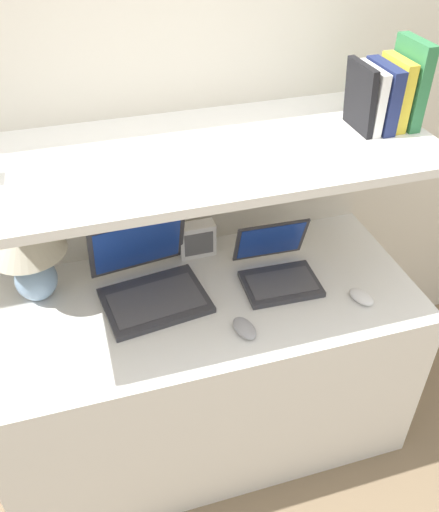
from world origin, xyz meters
TOP-DOWN VIEW (x-y plane):
  - ground_plane at (0.00, 0.00)m, footprint 12.00×12.00m
  - wall_back at (0.00, 0.71)m, footprint 6.00×0.05m
  - desk at (0.00, 0.32)m, footprint 1.43×0.64m
  - back_riser at (0.00, 0.66)m, footprint 1.43×0.04m
  - shelf at (0.00, 0.39)m, footprint 1.43×0.58m
  - table_lamp at (-0.52, 0.49)m, footprint 0.24×0.24m
  - laptop_large at (-0.16, 0.40)m, footprint 0.37×0.35m
  - laptop_small at (0.27, 0.35)m, footprint 0.26×0.26m
  - computer_mouse at (0.08, 0.14)m, footprint 0.08×0.11m
  - second_mouse at (0.50, 0.16)m, footprint 0.08×0.11m
  - router_box at (0.04, 0.56)m, footprint 0.13×0.06m
  - book_green at (0.67, 0.39)m, footprint 0.04×0.16m
  - book_yellow at (0.62, 0.39)m, footprint 0.03×0.15m
  - book_navy at (0.58, 0.39)m, footprint 0.04×0.17m
  - book_white at (0.54, 0.39)m, footprint 0.03×0.16m
  - book_black at (0.51, 0.39)m, footprint 0.03×0.15m

SIDE VIEW (x-z plane):
  - ground_plane at x=0.00m, z-range 0.00..0.00m
  - desk at x=0.00m, z-range 0.00..0.71m
  - back_riser at x=0.00m, z-range 0.00..1.18m
  - computer_mouse at x=0.08m, z-range 0.71..0.74m
  - second_mouse at x=0.50m, z-range 0.71..0.74m
  - laptop_small at x=0.27m, z-range 0.66..0.85m
  - laptop_large at x=-0.16m, z-range 0.64..0.88m
  - router_box at x=0.04m, z-range 0.71..0.84m
  - table_lamp at x=-0.52m, z-range 0.75..1.07m
  - shelf at x=0.00m, z-range 1.18..1.21m
  - wall_back at x=0.00m, z-range 0.00..2.40m
  - book_white at x=0.54m, z-range 1.21..1.40m
  - book_navy at x=0.58m, z-range 1.21..1.40m
  - book_black at x=0.51m, z-range 1.21..1.41m
  - book_yellow at x=0.62m, z-range 1.21..1.42m
  - book_green at x=0.67m, z-range 1.21..1.47m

